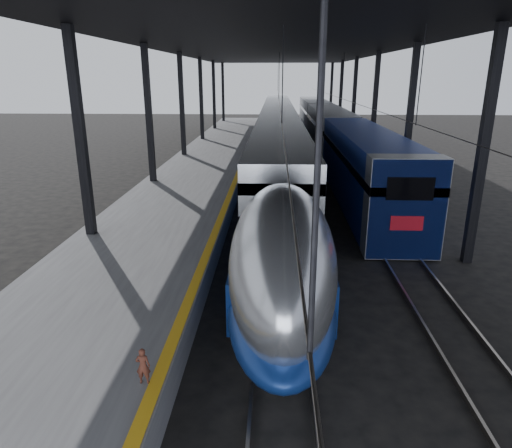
{
  "coord_description": "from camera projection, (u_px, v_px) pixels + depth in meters",
  "views": [
    {
      "loc": [
        1.76,
        -12.56,
        7.2
      ],
      "look_at": [
        1.09,
        3.43,
        2.0
      ],
      "focal_mm": 32.0,
      "sensor_mm": 36.0,
      "label": 1
    }
  ],
  "objects": [
    {
      "name": "tgv_train",
      "position": [
        278.0,
        139.0,
        39.14
      ],
      "size": [
        3.07,
        65.2,
        4.4
      ],
      "color": "#B2B5B9",
      "rests_on": "ground"
    },
    {
      "name": "second_train",
      "position": [
        330.0,
        131.0,
        43.83
      ],
      "size": [
        3.06,
        56.05,
        4.22
      ],
      "color": "navy",
      "rests_on": "ground"
    },
    {
      "name": "ground",
      "position": [
        217.0,
        318.0,
        14.23
      ],
      "size": [
        160.0,
        160.0,
        0.0
      ],
      "primitive_type": "plane",
      "color": "black",
      "rests_on": "ground"
    },
    {
      "name": "rails",
      "position": [
        313.0,
        179.0,
        33.03
      ],
      "size": [
        6.52,
        80.0,
        0.16
      ],
      "color": "slate",
      "rests_on": "ground"
    },
    {
      "name": "platform",
      "position": [
        203.0,
        173.0,
        33.22
      ],
      "size": [
        6.0,
        80.0,
        1.0
      ],
      "primitive_type": "cube",
      "color": "#4C4C4F",
      "rests_on": "ground"
    },
    {
      "name": "yellow_strip",
      "position": [
        241.0,
        166.0,
        32.95
      ],
      "size": [
        0.3,
        80.0,
        0.01
      ],
      "primitive_type": "cube",
      "color": "gold",
      "rests_on": "platform"
    },
    {
      "name": "child",
      "position": [
        143.0,
        366.0,
        9.55
      ],
      "size": [
        0.31,
        0.21,
        0.84
      ],
      "primitive_type": "imported",
      "rotation": [
        0.0,
        0.0,
        3.17
      ],
      "color": "#51261B",
      "rests_on": "platform"
    },
    {
      "name": "canopy",
      "position": [
        279.0,
        46.0,
        30.34
      ],
      "size": [
        18.0,
        75.0,
        9.47
      ],
      "color": "black",
      "rests_on": "ground"
    }
  ]
}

